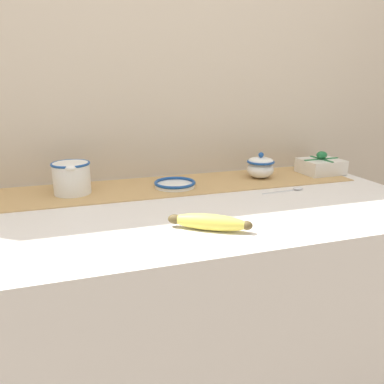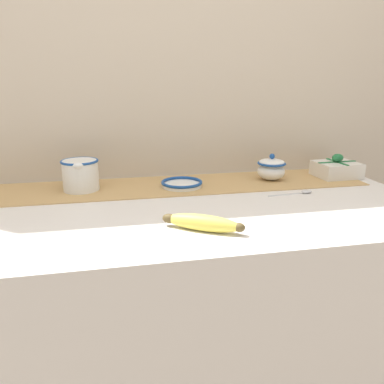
{
  "view_description": "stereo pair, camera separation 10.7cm",
  "coord_description": "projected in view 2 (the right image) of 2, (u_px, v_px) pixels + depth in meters",
  "views": [
    {
      "loc": [
        -0.3,
        -1.02,
        1.22
      ],
      "look_at": [
        0.01,
        -0.04,
        0.92
      ],
      "focal_mm": 35.0,
      "sensor_mm": 36.0,
      "label": 1
    },
    {
      "loc": [
        -0.2,
        -1.05,
        1.22
      ],
      "look_at": [
        0.01,
        -0.04,
        0.92
      ],
      "focal_mm": 35.0,
      "sensor_mm": 36.0,
      "label": 2
    }
  ],
  "objects": [
    {
      "name": "countertop",
      "position": [
        186.0,
        328.0,
        1.24
      ],
      "size": [
        1.48,
        0.73,
        0.87
      ],
      "primitive_type": "cube",
      "color": "silver",
      "rests_on": "ground_plane"
    },
    {
      "name": "back_wall",
      "position": [
        165.0,
        87.0,
        1.38
      ],
      "size": [
        2.28,
        0.04,
        2.4
      ],
      "primitive_type": "cube",
      "color": "beige",
      "rests_on": "ground_plane"
    },
    {
      "name": "gift_box",
      "position": [
        336.0,
        169.0,
        1.43
      ],
      "size": [
        0.16,
        0.14,
        0.09
      ],
      "rotation": [
        0.0,
        0.0,
        0.04
      ],
      "color": "silver",
      "rests_on": "countertop"
    },
    {
      "name": "sugar_bowl",
      "position": [
        271.0,
        169.0,
        1.38
      ],
      "size": [
        0.1,
        0.1,
        0.1
      ],
      "color": "white",
      "rests_on": "countertop"
    },
    {
      "name": "cream_pitcher",
      "position": [
        80.0,
        174.0,
        1.25
      ],
      "size": [
        0.12,
        0.14,
        0.11
      ],
      "color": "white",
      "rests_on": "countertop"
    },
    {
      "name": "spoon",
      "position": [
        304.0,
        192.0,
        1.23
      ],
      "size": [
        0.16,
        0.03,
        0.01
      ],
      "rotation": [
        0.0,
        0.0,
        0.09
      ],
      "color": "silver",
      "rests_on": "countertop"
    },
    {
      "name": "table_runner",
      "position": [
        174.0,
        185.0,
        1.32
      ],
      "size": [
        1.37,
        0.27,
        0.0
      ],
      "primitive_type": "cube",
      "color": "tan",
      "rests_on": "countertop"
    },
    {
      "name": "banana",
      "position": [
        202.0,
        223.0,
        0.92
      ],
      "size": [
        0.19,
        0.14,
        0.04
      ],
      "rotation": [
        0.0,
        0.0,
        -0.55
      ],
      "color": "#DBCC4C",
      "rests_on": "countertop"
    },
    {
      "name": "small_dish",
      "position": [
        182.0,
        184.0,
        1.3
      ],
      "size": [
        0.14,
        0.14,
        0.02
      ],
      "color": "white",
      "rests_on": "countertop"
    }
  ]
}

